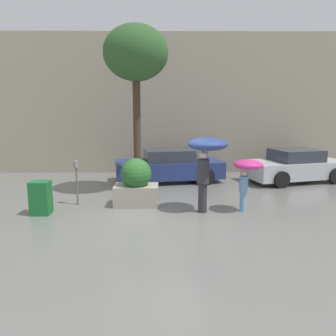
{
  "coord_description": "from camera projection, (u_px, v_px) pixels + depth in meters",
  "views": [
    {
      "loc": [
        0.29,
        -8.07,
        2.79
      ],
      "look_at": [
        0.38,
        1.6,
        1.05
      ],
      "focal_mm": 35.0,
      "sensor_mm": 36.0,
      "label": 1
    }
  ],
  "objects": [
    {
      "name": "ground_plane",
      "position": [
        154.0,
        219.0,
        8.43
      ],
      "size": [
        40.0,
        40.0,
        0.0
      ],
      "primitive_type": "plane",
      "color": "slate"
    },
    {
      "name": "building_facade",
      "position": [
        158.0,
        104.0,
        14.29
      ],
      "size": [
        18.0,
        0.3,
        6.0
      ],
      "color": "#9E937F",
      "rests_on": "ground"
    },
    {
      "name": "planter_box",
      "position": [
        136.0,
        183.0,
        9.58
      ],
      "size": [
        1.28,
        0.9,
        1.39
      ],
      "color": "#9E9384",
      "rests_on": "ground"
    },
    {
      "name": "person_adult",
      "position": [
        207.0,
        153.0,
        8.8
      ],
      "size": [
        1.09,
        1.09,
        2.04
      ],
      "rotation": [
        0.0,
        0.0,
        0.64
      ],
      "color": "#2D2D33",
      "rests_on": "ground"
    },
    {
      "name": "person_child",
      "position": [
        247.0,
        170.0,
        8.86
      ],
      "size": [
        0.8,
        0.8,
        1.44
      ],
      "rotation": [
        0.0,
        0.0,
        -0.25
      ],
      "color": "#669ED1",
      "rests_on": "ground"
    },
    {
      "name": "parked_car_near",
      "position": [
        169.0,
        166.0,
        12.79
      ],
      "size": [
        4.31,
        2.42,
        1.26
      ],
      "rotation": [
        0.0,
        0.0,
        1.74
      ],
      "color": "navy",
      "rests_on": "ground"
    },
    {
      "name": "parked_car_far",
      "position": [
        295.0,
        166.0,
        12.81
      ],
      "size": [
        4.12,
        2.62,
        1.26
      ],
      "rotation": [
        0.0,
        0.0,
        1.83
      ],
      "color": "#B7BCC1",
      "rests_on": "ground"
    },
    {
      "name": "street_tree",
      "position": [
        136.0,
        55.0,
        10.36
      ],
      "size": [
        2.07,
        2.07,
        5.43
      ],
      "color": "#423323",
      "rests_on": "ground"
    },
    {
      "name": "parking_meter",
      "position": [
        76.0,
        173.0,
        9.54
      ],
      "size": [
        0.14,
        0.14,
        1.32
      ],
      "color": "#595B60",
      "rests_on": "ground"
    },
    {
      "name": "newspaper_box",
      "position": [
        41.0,
        198.0,
        8.76
      ],
      "size": [
        0.5,
        0.44,
        0.9
      ],
      "color": "#19662D",
      "rests_on": "ground"
    }
  ]
}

